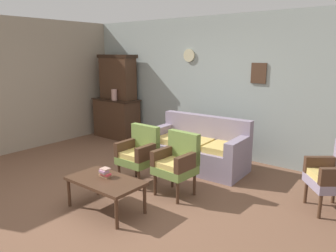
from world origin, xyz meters
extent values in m
plane|color=brown|center=(0.00, 0.00, 0.00)|extent=(7.68, 7.68, 0.00)
cube|color=#939E99|center=(0.00, 2.63, 1.35)|extent=(6.40, 0.06, 2.70)
cube|color=#472D1E|center=(0.90, 2.58, 1.65)|extent=(0.28, 0.02, 0.36)
cylinder|color=beige|center=(-0.60, 2.58, 1.95)|extent=(0.26, 0.03, 0.26)
cube|color=gray|center=(-3.23, 0.00, 1.35)|extent=(0.06, 5.20, 2.70)
cube|color=#472D1E|center=(-2.47, 2.25, 0.45)|extent=(1.10, 0.52, 0.90)
cube|color=black|center=(-2.47, 2.25, 0.92)|extent=(1.16, 0.55, 0.03)
cube|color=#472D1E|center=(-2.47, 2.33, 1.41)|extent=(0.90, 0.36, 0.95)
cube|color=black|center=(-2.47, 2.33, 1.92)|extent=(0.99, 0.38, 0.08)
cylinder|color=tan|center=(-2.33, 2.08, 1.06)|extent=(0.13, 0.13, 0.26)
cube|color=gray|center=(0.25, 1.63, 0.21)|extent=(1.75, 0.88, 0.42)
cube|color=gray|center=(0.23, 1.95, 0.66)|extent=(1.72, 0.24, 0.48)
cube|color=gray|center=(1.03, 1.67, 0.54)|extent=(0.20, 0.81, 0.24)
cube|color=gray|center=(-0.53, 1.60, 0.54)|extent=(0.20, 0.81, 0.24)
cube|color=tan|center=(0.74, 1.62, 0.47)|extent=(0.47, 0.58, 0.10)
cube|color=tan|center=(0.25, 1.59, 0.47)|extent=(0.47, 0.58, 0.10)
cube|color=tan|center=(-0.24, 1.57, 0.47)|extent=(0.47, 0.58, 0.10)
cube|color=olive|center=(-0.11, 0.49, 0.38)|extent=(0.52, 0.48, 0.12)
cube|color=tan|center=(-0.11, 0.47, 0.47)|extent=(0.44, 0.41, 0.10)
cube|color=olive|center=(-0.11, 0.69, 0.67)|extent=(0.52, 0.10, 0.46)
cube|color=#472D1E|center=(0.11, 0.49, 0.55)|extent=(0.08, 0.48, 0.22)
cube|color=#472D1E|center=(-0.33, 0.49, 0.55)|extent=(0.08, 0.48, 0.22)
cylinder|color=#472D1E|center=(0.10, 0.30, 0.16)|extent=(0.04, 0.04, 0.32)
cylinder|color=#472D1E|center=(-0.32, 0.30, 0.16)|extent=(0.04, 0.04, 0.32)
cylinder|color=#472D1E|center=(0.10, 0.68, 0.16)|extent=(0.04, 0.04, 0.32)
cylinder|color=#472D1E|center=(-0.32, 0.68, 0.16)|extent=(0.04, 0.04, 0.32)
cube|color=olive|center=(0.61, 0.51, 0.38)|extent=(0.54, 0.51, 0.12)
cube|color=tan|center=(0.61, 0.49, 0.47)|extent=(0.46, 0.43, 0.10)
cube|color=olive|center=(0.62, 0.71, 0.67)|extent=(0.52, 0.13, 0.46)
cube|color=#472D1E|center=(0.83, 0.50, 0.55)|extent=(0.11, 0.48, 0.22)
cube|color=#472D1E|center=(0.39, 0.52, 0.55)|extent=(0.11, 0.48, 0.22)
cylinder|color=#472D1E|center=(0.81, 0.31, 0.16)|extent=(0.04, 0.04, 0.32)
cylinder|color=#472D1E|center=(0.39, 0.33, 0.16)|extent=(0.04, 0.04, 0.32)
cylinder|color=#472D1E|center=(0.83, 0.69, 0.16)|extent=(0.04, 0.04, 0.32)
cylinder|color=#472D1E|center=(0.41, 0.71, 0.16)|extent=(0.04, 0.04, 0.32)
cube|color=gray|center=(2.44, 1.36, 0.38)|extent=(0.70, 0.71, 0.12)
cube|color=tan|center=(2.43, 1.35, 0.47)|extent=(0.59, 0.60, 0.10)
cube|color=#472D1E|center=(2.31, 1.54, 0.55)|extent=(0.43, 0.36, 0.22)
cylinder|color=#472D1E|center=(2.42, 1.08, 0.16)|extent=(0.04, 0.04, 0.32)
cylinder|color=#472D1E|center=(2.17, 1.41, 0.16)|extent=(0.04, 0.04, 0.32)
cylinder|color=#472D1E|center=(2.46, 1.65, 0.16)|extent=(0.04, 0.04, 0.32)
cube|color=#472D1E|center=(0.18, -0.40, 0.40)|extent=(1.00, 0.56, 0.04)
cylinder|color=#472D1E|center=(-0.28, -0.16, 0.19)|extent=(0.04, 0.04, 0.38)
cylinder|color=#472D1E|center=(0.64, -0.16, 0.19)|extent=(0.04, 0.04, 0.38)
cylinder|color=#472D1E|center=(-0.28, -0.64, 0.19)|extent=(0.04, 0.04, 0.38)
cylinder|color=#472D1E|center=(0.64, -0.64, 0.19)|extent=(0.04, 0.04, 0.38)
cube|color=#9F7450|center=(0.11, -0.34, 0.43)|extent=(0.16, 0.08, 0.03)
cube|color=#EA4351|center=(0.13, -0.35, 0.46)|extent=(0.13, 0.08, 0.02)
cube|color=#8B765D|center=(0.11, -0.36, 0.48)|extent=(0.11, 0.09, 0.02)
cube|color=#AF7EA1|center=(0.12, -0.36, 0.51)|extent=(0.10, 0.09, 0.03)
cube|color=tan|center=(0.11, -0.34, 0.53)|extent=(0.12, 0.10, 0.02)
camera|label=1|loc=(3.21, -2.93, 2.01)|focal=34.38mm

